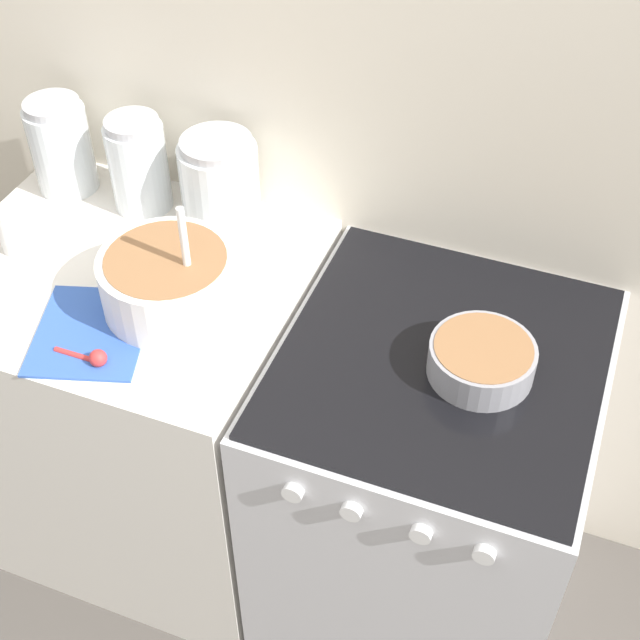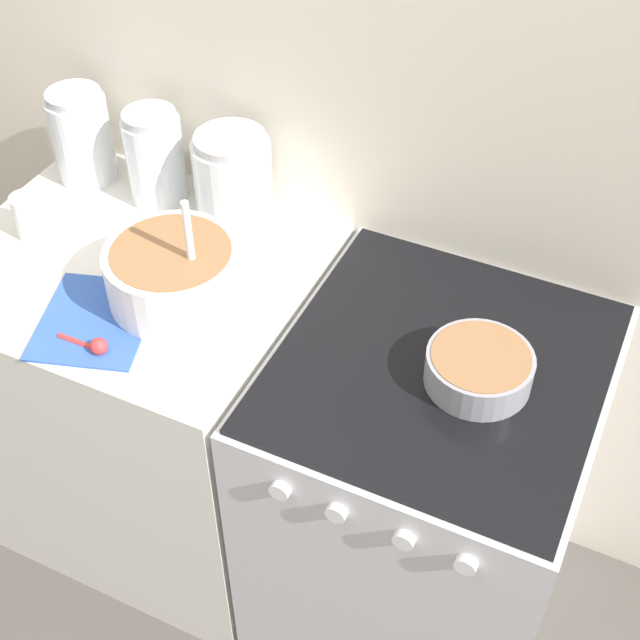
% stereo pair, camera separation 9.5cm
% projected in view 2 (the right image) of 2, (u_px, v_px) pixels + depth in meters
% --- Properties ---
extents(wall_back, '(4.59, 0.05, 2.40)m').
position_uv_depth(wall_back, '(362.00, 105.00, 1.90)').
color(wall_back, beige).
rests_on(wall_back, ground_plane).
extents(countertop_cabinet, '(0.79, 0.69, 0.90)m').
position_uv_depth(countertop_cabinet, '(155.00, 395.00, 2.30)').
color(countertop_cabinet, silver).
rests_on(countertop_cabinet, ground_plane).
extents(stove, '(0.65, 0.71, 0.90)m').
position_uv_depth(stove, '(423.00, 497.00, 2.07)').
color(stove, silver).
rests_on(stove, ground_plane).
extents(mixing_bowl, '(0.28, 0.28, 0.27)m').
position_uv_depth(mixing_bowl, '(174.00, 272.00, 1.85)').
color(mixing_bowl, white).
rests_on(mixing_bowl, countertop_cabinet).
extents(baking_pan, '(0.21, 0.21, 0.07)m').
position_uv_depth(baking_pan, '(479.00, 368.00, 1.70)').
color(baking_pan, gray).
rests_on(baking_pan, stove).
extents(storage_jar_left, '(0.14, 0.14, 0.23)m').
position_uv_depth(storage_jar_left, '(83.00, 141.00, 2.16)').
color(storage_jar_left, silver).
rests_on(storage_jar_left, countertop_cabinet).
extents(storage_jar_middle, '(0.14, 0.14, 0.23)m').
position_uv_depth(storage_jar_middle, '(156.00, 162.00, 2.09)').
color(storage_jar_middle, silver).
rests_on(storage_jar_middle, countertop_cabinet).
extents(storage_jar_right, '(0.18, 0.18, 0.23)m').
position_uv_depth(storage_jar_right, '(233.00, 185.00, 2.03)').
color(storage_jar_right, silver).
rests_on(storage_jar_right, countertop_cabinet).
extents(tin_can, '(0.07, 0.07, 0.11)m').
position_uv_depth(tin_can, '(29.00, 216.00, 2.02)').
color(tin_can, silver).
rests_on(tin_can, countertop_cabinet).
extents(recipe_page, '(0.29, 0.32, 0.01)m').
position_uv_depth(recipe_page, '(95.00, 320.00, 1.85)').
color(recipe_page, '#3359B2').
rests_on(recipe_page, countertop_cabinet).
extents(measuring_spoon, '(0.12, 0.04, 0.04)m').
position_uv_depth(measuring_spoon, '(94.00, 345.00, 1.78)').
color(measuring_spoon, red).
rests_on(measuring_spoon, countertop_cabinet).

